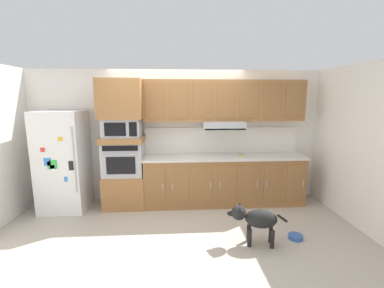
# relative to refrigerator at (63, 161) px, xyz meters

# --- Properties ---
(ground_plane) EXTENTS (9.60, 9.60, 0.00)m
(ground_plane) POSITION_rel_refrigerator_xyz_m (2.02, -0.68, -0.88)
(ground_plane) COLOR #B2A899
(back_kitchen_wall) EXTENTS (6.20, 0.12, 2.50)m
(back_kitchen_wall) POSITION_rel_refrigerator_xyz_m (2.02, 0.43, 0.37)
(back_kitchen_wall) COLOR silver
(back_kitchen_wall) RESTS_ON ground
(side_panel_right) EXTENTS (0.12, 7.10, 2.50)m
(side_panel_right) POSITION_rel_refrigerator_xyz_m (4.82, -0.68, 0.37)
(side_panel_right) COLOR white
(side_panel_right) RESTS_ON ground
(refrigerator) EXTENTS (0.76, 0.73, 1.76)m
(refrigerator) POSITION_rel_refrigerator_xyz_m (0.00, 0.00, 0.00)
(refrigerator) COLOR white
(refrigerator) RESTS_ON ground
(oven_base_cabinet) EXTENTS (0.74, 0.62, 0.60)m
(oven_base_cabinet) POSITION_rel_refrigerator_xyz_m (1.04, 0.07, -0.58)
(oven_base_cabinet) COLOR #996638
(oven_base_cabinet) RESTS_ON ground
(built_in_oven) EXTENTS (0.70, 0.62, 0.60)m
(built_in_oven) POSITION_rel_refrigerator_xyz_m (1.04, 0.07, 0.02)
(built_in_oven) COLOR #A8AAAF
(built_in_oven) RESTS_ON oven_base_cabinet
(appliance_mid_shelf) EXTENTS (0.74, 0.62, 0.10)m
(appliance_mid_shelf) POSITION_rel_refrigerator_xyz_m (1.04, 0.07, 0.37)
(appliance_mid_shelf) COLOR #996638
(appliance_mid_shelf) RESTS_ON built_in_oven
(microwave) EXTENTS (0.64, 0.54, 0.32)m
(microwave) POSITION_rel_refrigerator_xyz_m (1.04, 0.07, 0.58)
(microwave) COLOR #A8AAAF
(microwave) RESTS_ON appliance_mid_shelf
(appliance_upper_cabinet) EXTENTS (0.74, 0.62, 0.68)m
(appliance_upper_cabinet) POSITION_rel_refrigerator_xyz_m (1.04, 0.07, 1.08)
(appliance_upper_cabinet) COLOR #996638
(appliance_upper_cabinet) RESTS_ON microwave
(lower_cabinet_run) EXTENTS (2.94, 0.63, 0.88)m
(lower_cabinet_run) POSITION_rel_refrigerator_xyz_m (2.89, 0.07, -0.44)
(lower_cabinet_run) COLOR #996638
(lower_cabinet_run) RESTS_ON ground
(countertop_slab) EXTENTS (2.98, 0.64, 0.04)m
(countertop_slab) POSITION_rel_refrigerator_xyz_m (2.89, 0.07, 0.02)
(countertop_slab) COLOR beige
(countertop_slab) RESTS_ON lower_cabinet_run
(backsplash_panel) EXTENTS (2.98, 0.02, 0.50)m
(backsplash_panel) POSITION_rel_refrigerator_xyz_m (2.89, 0.36, 0.29)
(backsplash_panel) COLOR white
(backsplash_panel) RESTS_ON countertop_slab
(upper_cabinet_with_hood) EXTENTS (2.94, 0.48, 0.88)m
(upper_cabinet_with_hood) POSITION_rel_refrigerator_xyz_m (2.88, 0.19, 1.02)
(upper_cabinet_with_hood) COLOR #996638
(upper_cabinet_with_hood) RESTS_ON backsplash_panel
(screwdriver) EXTENTS (0.17, 0.17, 0.03)m
(screwdriver) POSITION_rel_refrigerator_xyz_m (3.20, 0.03, 0.05)
(screwdriver) COLOR yellow
(screwdriver) RESTS_ON countertop_slab
(dog) EXTENTS (0.80, 0.33, 0.56)m
(dog) POSITION_rel_refrigerator_xyz_m (3.05, -1.37, -0.51)
(dog) COLOR black
(dog) RESTS_ON ground
(dog_food_bowl) EXTENTS (0.20, 0.20, 0.06)m
(dog_food_bowl) POSITION_rel_refrigerator_xyz_m (3.67, -1.28, -0.85)
(dog_food_bowl) COLOR #3359A5
(dog_food_bowl) RESTS_ON ground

